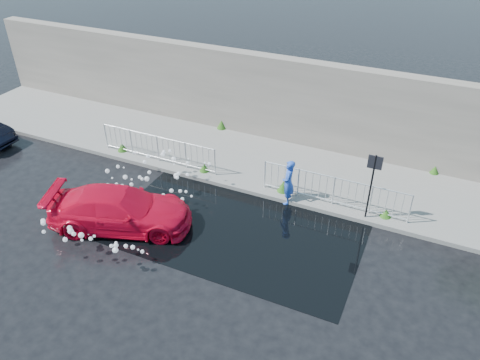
# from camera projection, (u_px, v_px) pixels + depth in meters

# --- Properties ---
(ground) EXTENTS (90.00, 90.00, 0.00)m
(ground) POSITION_uv_depth(u_px,v_px,m) (209.00, 241.00, 14.65)
(ground) COLOR black
(ground) RESTS_ON ground
(pavement) EXTENTS (30.00, 4.00, 0.15)m
(pavement) POSITION_uv_depth(u_px,v_px,m) (268.00, 164.00, 18.42)
(pavement) COLOR slate
(pavement) RESTS_ON ground
(curb) EXTENTS (30.00, 0.25, 0.16)m
(curb) POSITION_uv_depth(u_px,v_px,m) (248.00, 190.00, 16.89)
(curb) COLOR slate
(curb) RESTS_ON ground
(retaining_wall) EXTENTS (30.00, 0.60, 3.50)m
(retaining_wall) POSITION_uv_depth(u_px,v_px,m) (290.00, 101.00, 19.09)
(retaining_wall) COLOR #6E665C
(retaining_wall) RESTS_ON pavement
(puddle) EXTENTS (8.00, 5.00, 0.01)m
(puddle) POSITION_uv_depth(u_px,v_px,m) (237.00, 227.00, 15.24)
(puddle) COLOR black
(puddle) RESTS_ON ground
(sign_post) EXTENTS (0.45, 0.06, 2.50)m
(sign_post) POSITION_uv_depth(u_px,v_px,m) (373.00, 177.00, 14.61)
(sign_post) COLOR black
(sign_post) RESTS_ON ground
(railing_left) EXTENTS (5.05, 0.05, 1.10)m
(railing_left) POSITION_uv_depth(u_px,v_px,m) (158.00, 148.00, 18.19)
(railing_left) COLOR silver
(railing_left) RESTS_ON pavement
(railing_right) EXTENTS (5.05, 0.05, 1.10)m
(railing_right) POSITION_uv_depth(u_px,v_px,m) (334.00, 190.00, 15.76)
(railing_right) COLOR silver
(railing_right) RESTS_ON pavement
(weeds) EXTENTS (12.17, 3.93, 0.41)m
(weeds) POSITION_uv_depth(u_px,v_px,m) (256.00, 162.00, 18.04)
(weeds) COLOR #1E4512
(weeds) RESTS_ON pavement
(water_spray) EXTENTS (3.71, 5.59, 1.08)m
(water_spray) POSITION_uv_depth(u_px,v_px,m) (131.00, 195.00, 15.56)
(water_spray) COLOR white
(water_spray) RESTS_ON ground
(red_car) EXTENTS (4.90, 3.29, 1.32)m
(red_car) POSITION_uv_depth(u_px,v_px,m) (120.00, 209.00, 14.96)
(red_car) COLOR red
(red_car) RESTS_ON ground
(person) EXTENTS (0.52, 0.68, 1.66)m
(person) POSITION_uv_depth(u_px,v_px,m) (288.00, 182.00, 15.96)
(person) COLOR blue
(person) RESTS_ON ground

